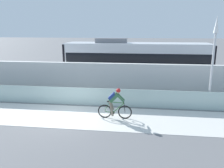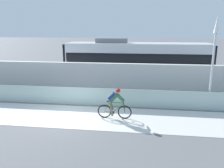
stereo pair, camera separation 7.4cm
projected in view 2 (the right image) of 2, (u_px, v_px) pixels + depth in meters
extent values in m
plane|color=slate|center=(67.00, 116.00, 12.21)|extent=(200.00, 200.00, 0.00)
cube|color=silver|center=(67.00, 116.00, 12.21)|extent=(32.00, 3.20, 0.01)
cube|color=#ADC6C1|center=(77.00, 96.00, 13.86)|extent=(32.00, 0.05, 1.08)
cube|color=silver|center=(84.00, 80.00, 15.45)|extent=(32.00, 0.36, 2.33)
cube|color=#595654|center=(92.00, 87.00, 18.11)|extent=(32.00, 0.08, 0.01)
cube|color=#595654|center=(96.00, 83.00, 19.50)|extent=(32.00, 0.08, 0.01)
cube|color=silver|center=(137.00, 63.00, 17.91)|extent=(11.00, 2.50, 3.10)
cube|color=black|center=(137.00, 59.00, 17.83)|extent=(10.56, 2.54, 1.04)
cube|color=#4C4C51|center=(136.00, 80.00, 18.24)|extent=(10.78, 2.53, 0.28)
cube|color=slate|center=(112.00, 40.00, 17.75)|extent=(2.40, 1.10, 0.36)
cube|color=#232326|center=(93.00, 81.00, 18.73)|extent=(1.40, 1.88, 0.20)
cylinder|color=black|center=(91.00, 84.00, 18.05)|extent=(0.60, 0.10, 0.60)
cylinder|color=black|center=(95.00, 80.00, 19.43)|extent=(0.60, 0.10, 0.60)
cube|color=#232326|center=(181.00, 83.00, 17.83)|extent=(1.40, 1.88, 0.20)
cylinder|color=black|center=(183.00, 86.00, 17.15)|extent=(0.60, 0.10, 0.60)
cylinder|color=black|center=(180.00, 82.00, 18.54)|extent=(0.60, 0.10, 0.60)
cube|color=black|center=(70.00, 62.00, 18.61)|extent=(0.16, 2.54, 2.94)
cube|color=black|center=(209.00, 64.00, 17.22)|extent=(0.16, 2.54, 2.94)
torus|color=black|center=(125.00, 112.00, 11.73)|extent=(0.72, 0.06, 0.72)
cylinder|color=#99999E|center=(125.00, 112.00, 11.73)|extent=(0.07, 0.10, 0.07)
torus|color=black|center=(104.00, 111.00, 11.87)|extent=(0.72, 0.06, 0.72)
cylinder|color=#99999E|center=(104.00, 111.00, 11.87)|extent=(0.07, 0.10, 0.07)
cylinder|color=#337233|center=(118.00, 108.00, 11.73)|extent=(0.60, 0.04, 0.58)
cylinder|color=#337233|center=(111.00, 107.00, 11.77)|extent=(0.22, 0.04, 0.59)
cylinder|color=#337233|center=(116.00, 102.00, 11.67)|extent=(0.76, 0.04, 0.07)
cylinder|color=#337233|center=(109.00, 112.00, 11.85)|extent=(0.43, 0.03, 0.09)
cylinder|color=#337233|center=(107.00, 107.00, 11.79)|extent=(0.27, 0.02, 0.53)
cylinder|color=black|center=(124.00, 108.00, 11.68)|extent=(0.08, 0.03, 0.49)
cube|color=black|center=(109.00, 102.00, 11.71)|extent=(0.24, 0.10, 0.05)
cylinder|color=black|center=(124.00, 101.00, 11.60)|extent=(0.03, 0.58, 0.03)
cylinder|color=#262628|center=(113.00, 113.00, 11.83)|extent=(0.18, 0.02, 0.18)
cube|color=#33663F|center=(113.00, 98.00, 11.63)|extent=(0.50, 0.28, 0.51)
cube|color=navy|center=(112.00, 96.00, 11.62)|extent=(0.38, 0.30, 0.38)
sphere|color=tan|center=(118.00, 91.00, 11.52)|extent=(0.20, 0.20, 0.20)
sphere|color=red|center=(118.00, 91.00, 11.51)|extent=(0.23, 0.23, 0.23)
cylinder|color=#33663F|center=(120.00, 99.00, 11.43)|extent=(0.41, 0.08, 0.41)
cylinder|color=#33663F|center=(121.00, 97.00, 11.73)|extent=(0.41, 0.08, 0.41)
cylinder|color=#726656|center=(111.00, 109.00, 11.69)|extent=(0.25, 0.11, 0.79)
cylinder|color=#726656|center=(111.00, 105.00, 11.83)|extent=(0.25, 0.11, 0.52)
cylinder|color=gray|center=(208.00, 107.00, 13.27)|extent=(0.24, 0.24, 0.20)
cylinder|color=silver|center=(212.00, 72.00, 12.77)|extent=(0.12, 0.12, 4.20)
cone|color=white|center=(217.00, 24.00, 12.16)|extent=(0.28, 0.28, 0.90)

